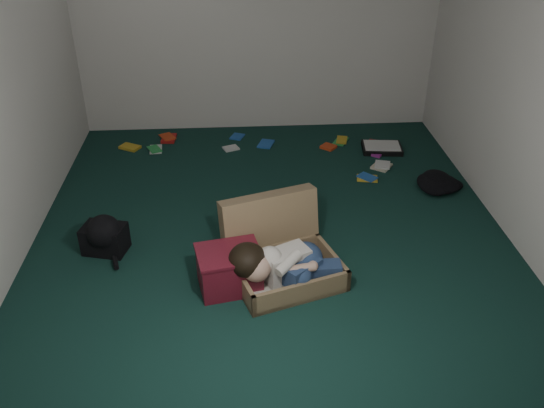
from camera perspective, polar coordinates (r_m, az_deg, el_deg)
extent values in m
plane|color=#102F29|center=(4.98, -0.12, -2.57)|extent=(4.50, 4.50, 0.00)
plane|color=silver|center=(6.56, -1.47, 18.20)|extent=(4.50, 0.00, 4.50)
plane|color=silver|center=(2.40, 3.36, -6.35)|extent=(4.50, 0.00, 4.50)
plane|color=silver|center=(4.94, 24.20, 11.21)|extent=(0.00, 4.50, 4.50)
cube|color=olive|center=(4.35, 1.57, -6.81)|extent=(0.91, 0.77, 0.18)
cube|color=beige|center=(4.38, 1.56, -7.27)|extent=(0.82, 0.68, 0.02)
cube|color=olive|center=(4.51, -0.22, -2.33)|extent=(0.81, 0.47, 0.57)
cube|color=silver|center=(4.27, 1.43, -6.01)|extent=(0.38, 0.32, 0.24)
sphere|color=tan|center=(4.13, -1.56, -6.32)|extent=(0.21, 0.21, 0.21)
ellipsoid|color=black|center=(4.14, -2.44, -5.55)|extent=(0.28, 0.29, 0.24)
ellipsoid|color=navy|center=(4.33, 3.39, -5.42)|extent=(0.25, 0.29, 0.24)
cube|color=navy|center=(4.22, 3.00, -6.72)|extent=(0.31, 0.30, 0.15)
cube|color=navy|center=(4.29, 5.07, -6.57)|extent=(0.27, 0.13, 0.12)
sphere|color=white|center=(4.36, 6.10, -6.22)|extent=(0.12, 0.12, 0.12)
sphere|color=white|center=(4.32, 6.57, -6.91)|extent=(0.11, 0.11, 0.11)
cylinder|color=tan|center=(4.15, 2.93, -6.39)|extent=(0.21, 0.13, 0.07)
cube|color=maroon|center=(4.28, -4.24, -6.61)|extent=(0.50, 0.42, 0.29)
cube|color=maroon|center=(4.18, -4.32, -4.88)|extent=(0.52, 0.45, 0.02)
cube|color=black|center=(6.46, 10.82, 5.48)|extent=(0.46, 0.36, 0.05)
cube|color=white|center=(6.45, 10.85, 5.72)|extent=(0.41, 0.32, 0.01)
cube|color=gold|center=(6.59, -13.89, 5.45)|extent=(0.18, 0.14, 0.02)
cube|color=red|center=(6.71, -10.18, 6.37)|extent=(0.23, 0.22, 0.02)
cube|color=silver|center=(6.40, -4.09, 5.54)|extent=(0.18, 0.21, 0.02)
cube|color=#2058B0|center=(6.49, -0.61, 5.98)|extent=(0.19, 0.22, 0.02)
cube|color=red|center=(6.43, 5.61, 5.61)|extent=(0.23, 0.21, 0.02)
cube|color=green|center=(6.60, 6.82, 6.22)|extent=(0.19, 0.15, 0.02)
cube|color=#A62992|center=(6.37, 10.41, 4.95)|extent=(0.23, 0.22, 0.02)
cube|color=beige|center=(6.10, 10.80, 3.67)|extent=(0.17, 0.20, 0.02)
cube|color=gold|center=(5.84, 9.41, 2.54)|extent=(0.20, 0.22, 0.02)
cube|color=red|center=(6.60, 10.21, 5.93)|extent=(0.22, 0.20, 0.02)
cube|color=silver|center=(6.49, -11.43, 5.34)|extent=(0.20, 0.17, 0.02)
cube|color=#2058B0|center=(6.68, -3.46, 6.69)|extent=(0.22, 0.23, 0.02)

